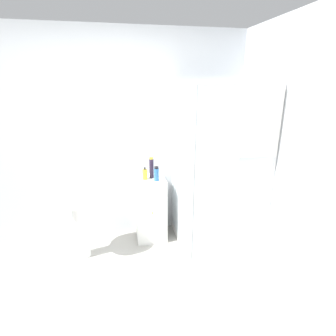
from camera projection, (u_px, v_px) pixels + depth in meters
The scene contains 7 objects.
wall_back at pixel (108, 139), 3.15m from camera, with size 6.40×0.06×2.50m, color silver.
shower_enclosure at pixel (214, 205), 3.07m from camera, with size 0.89×0.92×1.92m.
vanity_cabinet at pixel (150, 208), 3.29m from camera, with size 0.36×0.42×0.80m.
sink at pixel (79, 206), 2.84m from camera, with size 0.46×0.46×0.98m.
soap_dispenser at pixel (145, 174), 3.11m from camera, with size 0.06×0.06×0.15m.
shampoo_bottle_tall_black at pixel (151, 168), 3.14m from camera, with size 0.05×0.05×0.26m.
shampoo_bottle_blue at pixel (156, 174), 3.06m from camera, with size 0.06×0.06×0.17m.
Camera 1 is at (0.10, -1.48, 1.92)m, focal length 28.00 mm.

